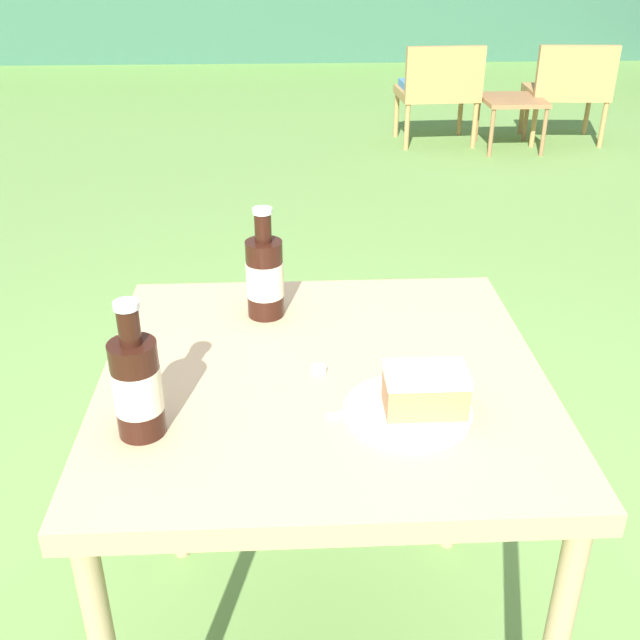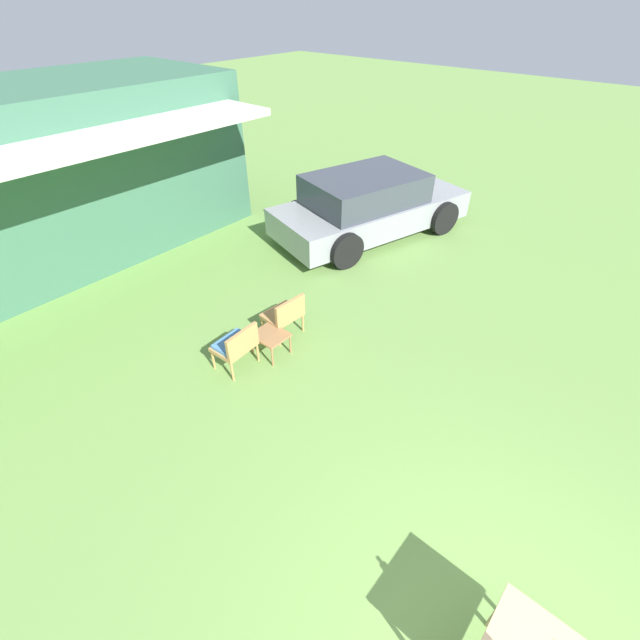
{
  "view_description": "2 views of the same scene",
  "coord_description": "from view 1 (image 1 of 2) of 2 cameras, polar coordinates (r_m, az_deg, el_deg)",
  "views": [
    {
      "loc": [
        -0.06,
        -1.11,
        1.44
      ],
      "look_at": [
        0.0,
        0.1,
        0.8
      ],
      "focal_mm": 42.0,
      "sensor_mm": 36.0,
      "label": 1
    },
    {
      "loc": [
        -1.56,
        0.6,
        4.34
      ],
      "look_at": [
        1.77,
        3.47,
        0.9
      ],
      "focal_mm": 24.0,
      "sensor_mm": 36.0,
      "label": 2
    }
  ],
  "objects": [
    {
      "name": "wicker_chair_cushioned",
      "position": [
        5.73,
        9.03,
        17.13
      ],
      "size": [
        0.58,
        0.47,
        0.71
      ],
      "rotation": [
        0.0,
        0.0,
        3.2
      ],
      "color": "#B2844C",
      "rests_on": "ground_plane"
    },
    {
      "name": "cola_bottle_near",
      "position": [
        1.47,
        -4.23,
        3.38
      ],
      "size": [
        0.07,
        0.07,
        0.22
      ],
      "color": "black",
      "rests_on": "patio_table"
    },
    {
      "name": "cola_bottle_far",
      "position": [
        1.15,
        -13.78,
        -4.85
      ],
      "size": [
        0.07,
        0.07,
        0.22
      ],
      "color": "black",
      "rests_on": "patio_table"
    },
    {
      "name": "garden_side_table",
      "position": [
        5.72,
        14.42,
        15.63
      ],
      "size": [
        0.42,
        0.47,
        0.36
      ],
      "color": "#996B42",
      "rests_on": "ground_plane"
    },
    {
      "name": "cake_on_plate",
      "position": [
        1.2,
        7.51,
        -5.89
      ],
      "size": [
        0.21,
        0.21,
        0.08
      ],
      "color": "silver",
      "rests_on": "patio_table"
    },
    {
      "name": "fork",
      "position": [
        1.22,
        4.77,
        -6.66
      ],
      "size": [
        0.19,
        0.05,
        0.01
      ],
      "color": "silver",
      "rests_on": "patio_table"
    },
    {
      "name": "wicker_chair_plain",
      "position": [
        5.97,
        18.44,
        16.54
      ],
      "size": [
        0.58,
        0.48,
        0.71
      ],
      "rotation": [
        0.0,
        0.0,
        3.07
      ],
      "color": "#B2844C",
      "rests_on": "ground_plane"
    },
    {
      "name": "patio_table",
      "position": [
        1.36,
        0.21,
        -6.87
      ],
      "size": [
        0.77,
        0.76,
        0.75
      ],
      "color": "tan",
      "rests_on": "ground_plane"
    },
    {
      "name": "loose_bottle_cap",
      "position": [
        1.31,
        -0.09,
        -3.9
      ],
      "size": [
        0.03,
        0.03,
        0.01
      ],
      "color": "silver",
      "rests_on": "patio_table"
    }
  ]
}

